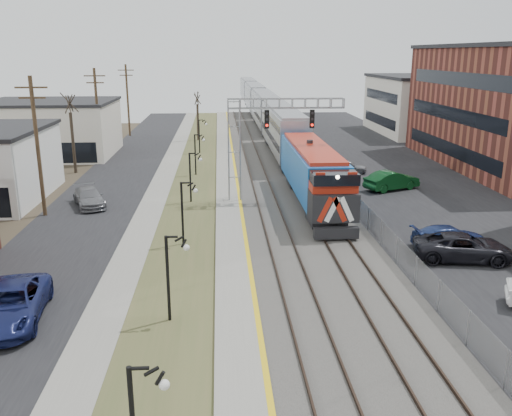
{
  "coord_description": "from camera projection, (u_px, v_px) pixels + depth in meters",
  "views": [
    {
      "loc": [
        -1.66,
        -13.96,
        11.46
      ],
      "look_at": [
        0.45,
        16.91,
        2.6
      ],
      "focal_mm": 38.0,
      "sensor_mm": 36.0,
      "label": 1
    }
  ],
  "objects": [
    {
      "name": "grass_median",
      "position": [
        195.0,
        182.0,
        49.95
      ],
      "size": [
        4.0,
        120.0,
        0.06
      ],
      "primitive_type": "cube",
      "color": "#464E29",
      "rests_on": "ground"
    },
    {
      "name": "track_far",
      "position": [
        297.0,
        178.0,
        50.5
      ],
      "size": [
        1.58,
        120.0,
        0.15
      ],
      "color": "#2D2119",
      "rests_on": "ballast_bed"
    },
    {
      "name": "platform_edge",
      "position": [
        237.0,
        179.0,
        50.14
      ],
      "size": [
        0.24,
        120.0,
        0.01
      ],
      "primitive_type": "cube",
      "color": "gold",
      "rests_on": "platform"
    },
    {
      "name": "train",
      "position": [
        263.0,
        109.0,
        86.67
      ],
      "size": [
        3.0,
        108.65,
        5.33
      ],
      "color": "#1559AC",
      "rests_on": "ground"
    },
    {
      "name": "car_lot_c",
      "position": [
        464.0,
        248.0,
        30.89
      ],
      "size": [
        5.87,
        3.45,
        1.53
      ],
      "primitive_type": "imported",
      "rotation": [
        0.0,
        0.0,
        1.4
      ],
      "color": "black",
      "rests_on": "ground"
    },
    {
      "name": "fence",
      "position": [
        326.0,
        172.0,
        50.53
      ],
      "size": [
        0.04,
        120.0,
        1.6
      ],
      "primitive_type": "cube",
      "color": "gray",
      "rests_on": "ground"
    },
    {
      "name": "utility_poles",
      "position": [
        38.0,
        148.0,
        38.3
      ],
      "size": [
        0.28,
        80.28,
        10.0
      ],
      "color": "#4C3823",
      "rests_on": "ground"
    },
    {
      "name": "lampposts",
      "position": [
        183.0,
        213.0,
        33.37
      ],
      "size": [
        0.14,
        62.14,
        4.0
      ],
      "color": "black",
      "rests_on": "ground"
    },
    {
      "name": "car_lot_e",
      "position": [
        347.0,
        167.0,
        53.43
      ],
      "size": [
        4.03,
        1.92,
        1.33
      ],
      "primitive_type": "imported",
      "rotation": [
        0.0,
        0.0,
        1.48
      ],
      "color": "slate",
      "rests_on": "ground"
    },
    {
      "name": "platform",
      "position": [
        227.0,
        180.0,
        50.12
      ],
      "size": [
        2.0,
        120.0,
        0.24
      ],
      "primitive_type": "cube",
      "color": "gray",
      "rests_on": "ground"
    },
    {
      "name": "street_west",
      "position": [
        112.0,
        183.0,
        49.46
      ],
      "size": [
        7.0,
        120.0,
        0.04
      ],
      "primitive_type": "cube",
      "color": "black",
      "rests_on": "ground"
    },
    {
      "name": "car_lot_d",
      "position": [
        449.0,
        237.0,
        33.0
      ],
      "size": [
        4.63,
        2.09,
        1.32
      ],
      "primitive_type": "imported",
      "rotation": [
        0.0,
        0.0,
        1.63
      ],
      "color": "navy",
      "rests_on": "ground"
    },
    {
      "name": "bare_trees",
      "position": [
        106.0,
        147.0,
        52.4
      ],
      "size": [
        12.3,
        42.3,
        5.95
      ],
      "color": "#382D23",
      "rests_on": "ground"
    },
    {
      "name": "signal_gantry",
      "position": [
        256.0,
        132.0,
        42.04
      ],
      "size": [
        9.0,
        1.07,
        8.15
      ],
      "color": "gray",
      "rests_on": "ground"
    },
    {
      "name": "car_street_a",
      "position": [
        11.0,
        305.0,
        23.76
      ],
      "size": [
        3.3,
        6.09,
        1.62
      ],
      "primitive_type": "imported",
      "rotation": [
        0.0,
        0.0,
        0.11
      ],
      "color": "#171E52",
      "rests_on": "ground"
    },
    {
      "name": "car_street_b",
      "position": [
        89.0,
        198.0,
        41.86
      ],
      "size": [
        3.59,
        5.2,
        1.4
      ],
      "primitive_type": "imported",
      "rotation": [
        0.0,
        0.0,
        0.38
      ],
      "color": "slate",
      "rests_on": "ground"
    },
    {
      "name": "ballast_bed",
      "position": [
        281.0,
        180.0,
        50.45
      ],
      "size": [
        8.0,
        120.0,
        0.2
      ],
      "primitive_type": "cube",
      "color": "#595651",
      "rests_on": "ground"
    },
    {
      "name": "parking_lot",
      "position": [
        407.0,
        179.0,
        51.26
      ],
      "size": [
        16.0,
        120.0,
        0.04
      ],
      "primitive_type": "cube",
      "color": "black",
      "rests_on": "ground"
    },
    {
      "name": "track_near",
      "position": [
        259.0,
        178.0,
        50.27
      ],
      "size": [
        1.58,
        120.0,
        0.15
      ],
      "color": "#2D2119",
      "rests_on": "ballast_bed"
    },
    {
      "name": "car_lot_f",
      "position": [
        392.0,
        181.0,
        46.85
      ],
      "size": [
        5.27,
        3.57,
        1.64
      ],
      "primitive_type": "imported",
      "rotation": [
        0.0,
        0.0,
        1.98
      ],
      "color": "#0C401A",
      "rests_on": "ground"
    },
    {
      "name": "sidewalk",
      "position": [
        162.0,
        182.0,
        49.75
      ],
      "size": [
        2.0,
        120.0,
        0.08
      ],
      "primitive_type": "cube",
      "color": "gray",
      "rests_on": "ground"
    }
  ]
}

